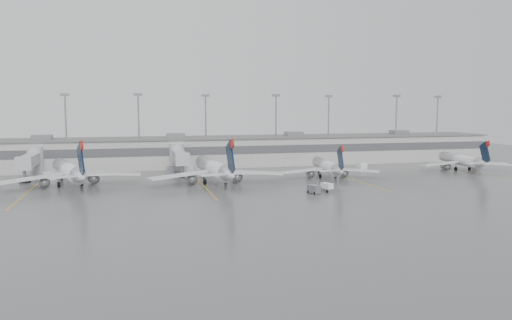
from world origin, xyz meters
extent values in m
plane|color=#555558|center=(0.00, 0.00, 0.00)|extent=(260.00, 260.00, 0.00)
cube|color=#A1A19C|center=(0.00, 58.00, 4.00)|extent=(150.00, 16.00, 8.00)
cube|color=#47474C|center=(0.00, 49.95, 5.00)|extent=(150.00, 0.15, 2.20)
cube|color=#606060|center=(0.00, 58.00, 8.05)|extent=(152.00, 17.00, 0.30)
cube|color=slate|center=(-55.00, 58.00, 8.80)|extent=(5.00, 4.00, 1.30)
cube|color=slate|center=(50.00, 58.00, 8.80)|extent=(5.00, 4.00, 1.30)
cylinder|color=gray|center=(-50.00, 67.50, 10.00)|extent=(0.44, 0.44, 20.00)
cube|color=slate|center=(-50.00, 67.50, 20.20)|extent=(2.40, 0.50, 0.80)
cylinder|color=gray|center=(-30.00, 60.00, 10.00)|extent=(0.44, 0.44, 20.00)
cube|color=slate|center=(-30.00, 60.00, 20.20)|extent=(2.40, 0.50, 0.80)
cylinder|color=gray|center=(-10.00, 67.50, 10.00)|extent=(0.44, 0.44, 20.00)
cube|color=slate|center=(-10.00, 67.50, 20.20)|extent=(2.40, 0.50, 0.80)
cylinder|color=gray|center=(10.00, 60.00, 10.00)|extent=(0.44, 0.44, 20.00)
cube|color=slate|center=(10.00, 60.00, 20.20)|extent=(2.40, 0.50, 0.80)
cylinder|color=gray|center=(30.00, 67.50, 10.00)|extent=(0.44, 0.44, 20.00)
cube|color=slate|center=(30.00, 67.50, 20.20)|extent=(2.40, 0.50, 0.80)
cylinder|color=gray|center=(50.00, 60.00, 10.00)|extent=(0.44, 0.44, 20.00)
cube|color=slate|center=(50.00, 60.00, 20.20)|extent=(2.40, 0.50, 0.80)
cylinder|color=gray|center=(70.00, 67.50, 10.00)|extent=(0.44, 0.44, 20.00)
cube|color=slate|center=(70.00, 67.50, 20.20)|extent=(2.40, 0.50, 0.80)
cylinder|color=#ACAFB2|center=(-55.50, 50.00, 3.50)|extent=(4.00, 4.00, 7.00)
cube|color=#ACAFB2|center=(-55.50, 43.50, 4.30)|extent=(2.80, 13.00, 2.60)
cube|color=#ACAFB2|center=(-55.50, 36.00, 4.30)|extent=(3.40, 2.40, 3.00)
cylinder|color=gray|center=(-55.50, 36.00, 1.40)|extent=(0.70, 0.70, 2.80)
cube|color=black|center=(-55.50, 36.00, 0.35)|extent=(2.20, 1.20, 0.70)
cylinder|color=#ACAFB2|center=(-20.50, 50.00, 3.50)|extent=(4.00, 4.00, 7.00)
cube|color=#ACAFB2|center=(-20.50, 43.50, 4.30)|extent=(2.80, 13.00, 2.60)
cube|color=#ACAFB2|center=(-20.50, 36.00, 4.30)|extent=(3.40, 2.40, 3.00)
cylinder|color=gray|center=(-20.50, 36.00, 1.40)|extent=(0.70, 0.70, 2.80)
cube|color=black|center=(-20.50, 36.00, 0.35)|extent=(2.20, 1.20, 0.70)
cube|color=#E6A60D|center=(-52.50, 24.00, 0.01)|extent=(0.25, 40.00, 0.01)
cube|color=#E6A60D|center=(-17.50, 24.00, 0.01)|extent=(0.25, 40.00, 0.01)
cube|color=#E6A60D|center=(17.50, 24.00, 0.01)|extent=(0.25, 40.00, 0.01)
cube|color=#E6A60D|center=(52.50, 24.00, 0.01)|extent=(0.25, 40.00, 0.01)
cylinder|color=silver|center=(-45.62, 29.88, 3.26)|extent=(9.43, 23.90, 3.26)
cone|color=silver|center=(-49.17, 42.87, 3.26)|extent=(3.94, 3.79, 3.26)
cone|color=silver|center=(-41.82, 15.95, 3.69)|extent=(4.57, 6.09, 3.26)
cube|color=silver|center=(-52.15, 24.94, 2.39)|extent=(13.35, 10.10, 0.38)
cube|color=silver|center=(-37.49, 28.95, 2.39)|extent=(14.23, 3.49, 0.38)
cube|color=black|center=(-41.68, 15.43, 6.84)|extent=(1.92, 5.98, 7.10)
cube|color=#A7170C|center=(-41.30, 14.06, 9.66)|extent=(0.89, 2.20, 2.06)
cylinder|color=black|center=(-48.19, 39.30, 0.49)|extent=(0.62, 1.04, 0.98)
cylinder|color=black|center=(-47.25, 27.18, 0.60)|extent=(0.79, 1.28, 1.19)
cylinder|color=black|center=(-42.85, 28.38, 0.60)|extent=(0.79, 1.28, 1.19)
cylinder|color=silver|center=(-14.77, 25.78, 3.32)|extent=(4.69, 24.48, 3.32)
cone|color=silver|center=(-15.55, 39.47, 3.32)|extent=(3.49, 3.28, 3.32)
cone|color=silver|center=(-13.94, 11.10, 3.76)|extent=(3.63, 5.71, 3.32)
cube|color=silver|center=(-22.32, 22.25, 2.43)|extent=(14.44, 7.89, 0.39)
cube|color=silver|center=(-6.87, 23.13, 2.43)|extent=(14.63, 6.44, 0.39)
cube|color=black|center=(-13.91, 10.55, 6.97)|extent=(0.68, 6.24, 7.23)
cube|color=#A7170C|center=(-13.82, 9.11, 9.84)|extent=(0.46, 2.25, 2.10)
cylinder|color=black|center=(-15.34, 35.72, 0.50)|extent=(0.44, 1.02, 1.00)
cylinder|color=black|center=(-16.96, 23.44, 0.61)|extent=(0.57, 1.24, 1.22)
cylinder|color=black|center=(-12.33, 23.71, 0.61)|extent=(0.57, 1.24, 1.22)
cylinder|color=silver|center=(13.11, 27.85, 2.66)|extent=(5.45, 19.66, 2.66)
cone|color=silver|center=(14.70, 38.71, 2.66)|extent=(2.99, 2.84, 2.66)
cone|color=silver|center=(11.41, 16.20, 3.01)|extent=(3.27, 4.76, 2.66)
cube|color=silver|center=(6.62, 26.29, 1.95)|extent=(11.73, 4.20, 0.31)
cube|color=silver|center=(18.89, 24.50, 1.95)|extent=(11.34, 7.17, 0.31)
cube|color=black|center=(11.35, 15.76, 5.58)|extent=(0.98, 4.97, 5.79)
cube|color=#A7170C|center=(11.18, 14.62, 7.88)|extent=(0.52, 1.81, 1.68)
cylinder|color=black|center=(14.27, 35.73, 0.40)|extent=(0.42, 0.83, 0.80)
cylinder|color=black|center=(11.02, 26.36, 0.49)|extent=(0.54, 1.02, 0.97)
cylinder|color=black|center=(14.70, 25.83, 0.49)|extent=(0.54, 1.02, 0.97)
cylinder|color=silver|center=(53.13, 31.93, 2.69)|extent=(6.08, 19.92, 2.69)
cone|color=silver|center=(55.06, 42.90, 2.69)|extent=(3.09, 2.94, 2.69)
cone|color=silver|center=(51.07, 20.17, 3.05)|extent=(3.43, 4.89, 2.69)
cube|color=silver|center=(46.51, 30.55, 1.98)|extent=(11.89, 3.94, 0.31)
cube|color=silver|center=(58.89, 28.37, 1.98)|extent=(11.40, 7.54, 0.31)
cube|color=black|center=(50.99, 19.73, 5.66)|extent=(1.14, 5.03, 5.87)
cube|color=#A7170C|center=(50.79, 18.58, 7.99)|extent=(0.58, 1.84, 1.71)
cylinder|color=black|center=(54.54, 39.89, 0.40)|extent=(0.45, 0.85, 0.81)
cylinder|color=black|center=(50.97, 30.49, 0.49)|extent=(0.57, 1.04, 0.99)
cylinder|color=black|center=(54.68, 29.84, 0.49)|extent=(0.57, 1.04, 0.99)
cube|color=white|center=(5.18, 8.20, 0.87)|extent=(2.20, 2.69, 1.74)
cube|color=slate|center=(5.18, 8.20, 0.34)|extent=(2.52, 3.12, 0.68)
cylinder|color=black|center=(4.11, 8.82, 0.27)|extent=(0.40, 0.58, 0.54)
cylinder|color=black|center=(5.55, 9.38, 0.27)|extent=(0.40, 0.58, 0.54)
cylinder|color=black|center=(4.81, 7.02, 0.27)|extent=(0.40, 0.58, 0.54)
cylinder|color=black|center=(6.25, 7.58, 0.27)|extent=(0.40, 0.58, 0.54)
cube|color=slate|center=(1.98, 7.00, 0.87)|extent=(2.31, 2.94, 1.57)
cylinder|color=black|center=(1.05, 7.62, 0.26)|extent=(0.38, 0.55, 0.52)
cylinder|color=black|center=(2.92, 6.38, 0.26)|extent=(0.38, 0.55, 0.52)
cube|color=white|center=(-50.96, 39.31, 0.92)|extent=(3.09, 2.66, 1.84)
cube|color=white|center=(-18.14, 41.95, 0.98)|extent=(3.00, 2.22, 1.95)
cube|color=white|center=(28.57, 40.04, 0.84)|extent=(2.72, 2.19, 1.68)
cube|color=slate|center=(-22.66, 42.35, 0.94)|extent=(2.48, 3.34, 1.88)
cone|color=#F35C05|center=(-48.82, 39.26, 0.35)|extent=(0.44, 0.44, 0.70)
cone|color=#F35C05|center=(-15.96, 36.41, 0.35)|extent=(0.44, 0.44, 0.70)
cone|color=#F35C05|center=(15.55, 31.66, 0.31)|extent=(0.38, 0.38, 0.61)
cone|color=#F35C05|center=(55.80, 31.41, 0.34)|extent=(0.43, 0.43, 0.68)
camera|label=1|loc=(-32.78, -83.24, 16.91)|focal=35.00mm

